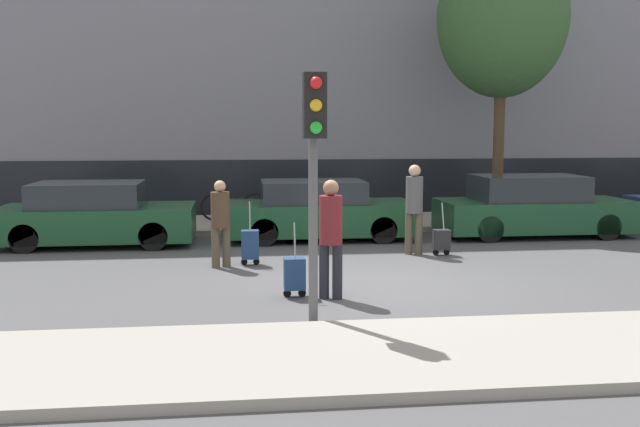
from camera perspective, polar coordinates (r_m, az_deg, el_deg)
name	(u,v)px	position (r m, az deg, el deg)	size (l,w,h in m)	color
ground_plane	(375,284)	(11.68, 4.45, -5.66)	(80.00, 80.00, 0.00)	#4C4C4F
sidewalk_near	(441,353)	(8.15, 9.68, -10.96)	(28.00, 2.50, 0.12)	gray
sidewalk_far	(323,223)	(18.48, 0.23, -0.74)	(28.00, 3.00, 0.12)	gray
building_facade	(309,2)	(22.02, -0.90, 16.55)	(28.00, 2.51, 12.43)	slate
parked_car_0	(95,216)	(16.07, -17.57, -0.16)	(4.12, 1.89, 1.36)	#194728
parked_car_1	(318,212)	(16.12, -0.14, 0.16)	(4.18, 1.78, 1.33)	#194728
parked_car_2	(533,208)	(17.33, 16.64, 0.45)	(4.43, 1.81, 1.42)	#194728
pedestrian_left	(220,219)	(12.99, -7.97, -0.41)	(0.34, 0.34, 1.59)	#4C4233
trolley_left	(250,245)	(13.21, -5.62, -2.50)	(0.34, 0.29, 1.19)	navy
pedestrian_center	(331,231)	(10.50, 0.87, -1.44)	(0.34, 0.34, 1.78)	#23232D
trolley_center	(295,274)	(10.72, -2.05, -4.85)	(0.34, 0.29, 1.14)	navy
pedestrian_right	(414,203)	(14.29, 7.54, 0.81)	(0.34, 0.34, 1.80)	#4C4233
trolley_right	(441,240)	(14.35, 9.69, -2.07)	(0.34, 0.29, 1.06)	#262628
traffic_light	(314,147)	(8.86, -0.48, 5.35)	(0.28, 0.47, 3.21)	#515154
parked_bicycle	(235,206)	(18.55, -6.85, 0.58)	(1.77, 0.06, 0.96)	black
bare_tree_near_crossing	(502,19)	(19.21, 14.38, 14.87)	(3.28, 3.28, 7.16)	#4C3826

